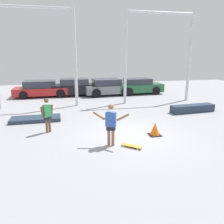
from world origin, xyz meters
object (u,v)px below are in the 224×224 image
skateboarder (111,123)px  parked_car_red (42,89)px  grind_box (192,108)px  manual_pad (36,119)px  skateboard (132,146)px  parked_car_green (139,86)px  parked_car_black (76,87)px  parked_car_grey (108,87)px  traffic_cone (155,129)px  bystander (47,114)px

skateboarder → parked_car_red: (-3.34, 10.90, -0.26)m
grind_box → manual_pad: grind_box is taller
skateboard → parked_car_red: parked_car_red is taller
skateboarder → skateboard: skateboarder is taller
manual_pad → parked_car_red: bearing=92.0°
skateboard → parked_car_green: 11.56m
skateboard → parked_car_black: 11.29m
parked_car_black → parked_car_green: 5.35m
grind_box → manual_pad: 8.83m
parked_car_grey → grind_box: bearing=-64.0°
traffic_cone → skateboard: bearing=-143.1°
parked_car_black → bystander: size_ratio=2.76×
parked_car_red → parked_car_grey: (5.32, -0.51, 0.04)m
parked_car_grey → traffic_cone: 9.77m
parked_car_grey → manual_pad: bearing=-131.5°
parked_car_black → parked_car_red: bearing=-179.3°
skateboard → skateboarder: bearing=-166.0°
parked_car_grey → parked_car_green: parked_car_grey is taller
manual_pad → parked_car_red: 7.02m
parked_car_grey → parked_car_green: 2.74m
skateboarder → parked_car_grey: size_ratio=0.39×
grind_box → traffic_cone: traffic_cone is taller
parked_car_black → bystander: (-1.75, -8.86, 0.17)m
parked_car_grey → bystander: bystander is taller
parked_car_red → grind_box: bearing=-39.6°
grind_box → traffic_cone: bearing=-140.0°
skateboard → parked_car_red: bearing=150.8°
skateboarder → grind_box: skateboarder is taller
parked_car_grey → bystander: (-4.34, -8.42, 0.18)m
traffic_cone → grind_box: bearing=40.0°
parked_car_grey → traffic_cone: bearing=-93.2°
parked_car_black → bystander: bystander is taller
skateboard → traffic_cone: (1.33, 1.00, 0.21)m
parked_car_green → parked_car_red: bearing=174.6°
manual_pad → parked_car_red: (-0.24, 7.00, 0.53)m
skateboard → parked_car_black: size_ratio=0.18×
skateboard → parked_car_grey: 10.85m
parked_car_green → bystander: 11.06m
manual_pad → bystander: bystander is taller
parked_car_black → parked_car_green: size_ratio=1.04×
grind_box → parked_car_black: bearing=131.8°
grind_box → parked_car_grey: size_ratio=0.66×
skateboard → grind_box: 6.50m
grind_box → bystander: bystander is taller
skateboarder → parked_car_green: skateboarder is taller
grind_box → bystander: (-8.09, -1.77, 0.62)m
parked_car_red → parked_car_green: 8.08m
parked_car_black → skateboard: bearing=-81.3°
manual_pad → parked_car_green: bearing=40.0°
parked_car_green → bystander: bystander is taller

